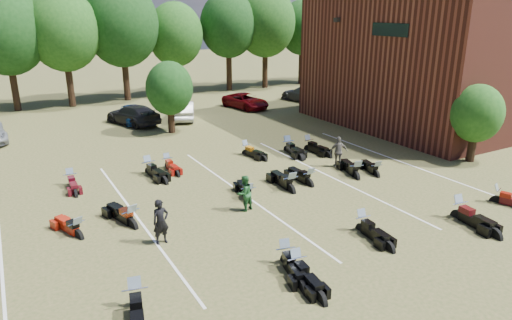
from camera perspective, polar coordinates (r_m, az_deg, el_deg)
ground at (r=20.51m, az=9.92°, el=-5.46°), size 160.00×160.00×0.00m
car_3 at (r=35.41m, az=-15.10°, el=5.49°), size 3.60×5.40×1.45m
car_4 at (r=35.92m, az=-15.10°, el=5.59°), size 1.95×4.12×1.36m
car_5 at (r=36.23m, az=-9.00°, el=6.16°), size 3.06×4.59×1.43m
car_6 at (r=39.97m, az=-1.32°, el=7.39°), size 2.98×4.95×1.29m
car_7 at (r=43.31m, az=5.99°, el=8.23°), size 2.83×5.15×1.42m
person_black at (r=17.00m, az=-11.82°, el=-7.58°), size 0.67×0.48×1.71m
person_green at (r=19.32m, az=-1.46°, el=-4.17°), size 0.90×0.79×1.57m
person_grey at (r=25.12m, az=10.28°, el=1.03°), size 1.07×0.78×1.69m
motorcycle_1 at (r=14.19m, az=-14.69°, el=-17.48°), size 1.26×2.46×1.31m
motorcycle_2 at (r=15.79m, az=3.65°, el=-12.86°), size 1.20×2.31×1.23m
motorcycle_3 at (r=15.28m, az=5.08°, el=-14.05°), size 0.97×2.26×1.22m
motorcycle_4 at (r=18.33m, az=13.07°, el=-8.67°), size 0.92×2.28×1.24m
motorcycle_5 at (r=20.65m, az=23.91°, el=-6.67°), size 1.11×2.58×1.39m
motorcycle_6 at (r=23.06m, az=27.85°, el=-4.69°), size 1.33×2.21×1.18m
motorcycle_7 at (r=18.66m, az=-21.28°, el=-9.00°), size 1.38×2.27×1.21m
motorcycle_8 at (r=18.85m, az=-15.20°, el=-8.07°), size 1.41×2.58×1.37m
motorcycle_9 at (r=20.51m, az=-0.93°, el=-5.17°), size 1.23×2.37×1.26m
motorcycle_10 at (r=21.63m, az=4.36°, el=-3.95°), size 0.94×2.55×1.40m
motorcycle_11 at (r=23.80m, az=12.40°, el=-2.23°), size 1.46×2.56×1.36m
motorcycle_12 at (r=22.46m, az=6.63°, el=-3.17°), size 0.79×2.34×1.30m
motorcycle_13 at (r=24.35m, az=14.78°, el=-1.95°), size 1.21×2.22×1.18m
motorcycle_14 at (r=24.08m, az=-22.07°, el=-2.94°), size 0.72×2.13×1.18m
motorcycle_15 at (r=25.21m, az=-10.99°, el=-0.98°), size 0.67×2.04×1.13m
motorcycle_16 at (r=24.52m, az=-13.22°, el=-1.68°), size 1.11×2.50×1.35m
motorcycle_17 at (r=27.05m, az=-1.25°, el=0.69°), size 1.10×2.24×1.20m
motorcycle_18 at (r=27.69m, az=4.01°, el=1.07°), size 1.12×2.49×1.34m
motorcycle_19 at (r=27.74m, az=3.92°, el=1.10°), size 0.86×2.37×1.30m
motorcycle_20 at (r=28.05m, az=6.54°, el=1.22°), size 0.99×2.42×1.31m
brick_building at (r=41.50m, az=26.65°, el=12.50°), size 25.40×15.20×10.70m
tree_line at (r=44.79m, az=-15.72°, el=15.22°), size 56.00×6.00×9.79m
young_tree_near_building at (r=27.93m, az=25.89°, el=5.25°), size 2.80×2.80×4.16m
young_tree_midfield at (r=31.93m, az=-10.77°, el=8.80°), size 3.20×3.20×4.70m
parking_lines at (r=21.24m, az=-1.56°, el=-4.31°), size 20.10×14.00×0.01m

